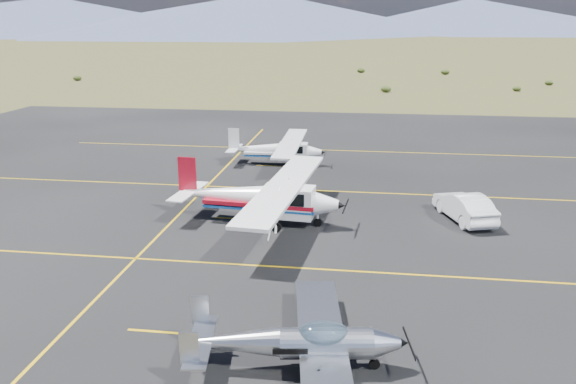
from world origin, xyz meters
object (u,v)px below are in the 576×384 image
(aircraft_plain, at_px, (277,149))
(sedan, at_px, (464,206))
(aircraft_low_wing, at_px, (301,343))
(aircraft_cessna, at_px, (260,196))

(aircraft_plain, height_order, sedan, aircraft_plain)
(aircraft_plain, relative_size, sedan, 2.26)
(aircraft_low_wing, bearing_deg, aircraft_plain, 92.30)
(aircraft_low_wing, xyz_separation_m, aircraft_cessna, (-3.43, 12.08, 0.51))
(aircraft_cessna, bearing_deg, sedan, 14.99)
(aircraft_low_wing, relative_size, sedan, 1.97)
(aircraft_low_wing, height_order, aircraft_plain, aircraft_plain)
(aircraft_low_wing, bearing_deg, aircraft_cessna, 97.58)
(aircraft_plain, bearing_deg, aircraft_cessna, -85.87)
(aircraft_low_wing, bearing_deg, sedan, 55.90)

